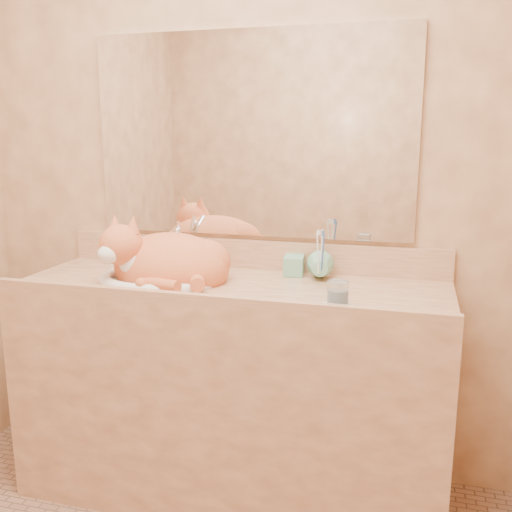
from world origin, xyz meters
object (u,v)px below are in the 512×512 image
(sink_basin, at_px, (159,261))
(cat, at_px, (164,259))
(soap_dispenser, at_px, (293,256))
(water_glass, at_px, (338,293))
(vanity_counter, at_px, (231,390))
(toothbrush_cup, at_px, (320,270))

(sink_basin, distance_m, cat, 0.02)
(sink_basin, height_order, soap_dispenser, soap_dispenser)
(cat, bearing_deg, water_glass, -8.04)
(vanity_counter, bearing_deg, soap_dispenser, 36.85)
(vanity_counter, relative_size, water_glass, 20.06)
(vanity_counter, xyz_separation_m, sink_basin, (-0.28, -0.02, 0.50))
(soap_dispenser, distance_m, toothbrush_cup, 0.13)
(toothbrush_cup, bearing_deg, soap_dispenser, 157.57)
(sink_basin, distance_m, water_glass, 0.72)
(vanity_counter, xyz_separation_m, cat, (-0.26, -0.01, 0.51))
(sink_basin, distance_m, toothbrush_cup, 0.61)
(vanity_counter, relative_size, cat, 3.43)
(cat, xyz_separation_m, soap_dispenser, (0.46, 0.17, 0.00))
(toothbrush_cup, bearing_deg, sink_basin, -168.00)
(sink_basin, relative_size, cat, 1.00)
(soap_dispenser, xyz_separation_m, toothbrush_cup, (0.11, -0.05, -0.04))
(sink_basin, bearing_deg, water_glass, -16.07)
(soap_dispenser, height_order, water_glass, soap_dispenser)
(cat, distance_m, water_glass, 0.71)
(sink_basin, distance_m, soap_dispenser, 0.51)
(vanity_counter, xyz_separation_m, toothbrush_cup, (0.32, 0.11, 0.47))
(vanity_counter, height_order, water_glass, water_glass)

